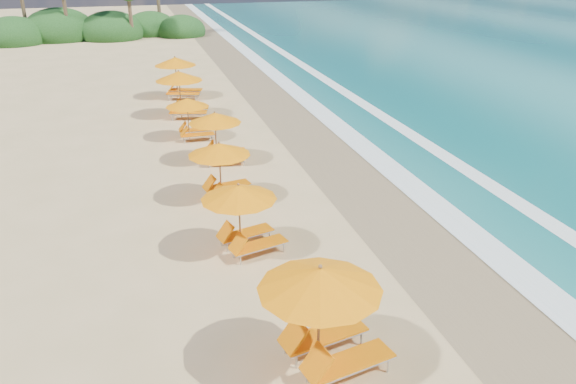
% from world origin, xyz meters
% --- Properties ---
extents(ground, '(160.00, 160.00, 0.00)m').
position_xyz_m(ground, '(0.00, 0.00, 0.00)').
color(ground, tan).
rests_on(ground, ground).
extents(wet_sand, '(4.00, 160.00, 0.01)m').
position_xyz_m(wet_sand, '(4.00, 0.00, 0.01)').
color(wet_sand, '#85724F').
rests_on(wet_sand, ground).
extents(surf_foam, '(4.00, 160.00, 0.01)m').
position_xyz_m(surf_foam, '(6.70, 0.00, 0.03)').
color(surf_foam, white).
rests_on(surf_foam, ground).
extents(station_3, '(3.23, 3.10, 2.66)m').
position_xyz_m(station_3, '(-1.05, -6.86, 1.49)').
color(station_3, olive).
rests_on(station_3, ground).
extents(station_4, '(2.83, 2.74, 2.28)m').
position_xyz_m(station_4, '(-1.70, -1.33, 1.28)').
color(station_4, olive).
rests_on(station_4, ground).
extents(station_5, '(2.73, 2.61, 2.26)m').
position_xyz_m(station_5, '(-1.64, 2.61, 1.27)').
color(station_5, olive).
rests_on(station_5, ground).
extents(station_6, '(2.60, 2.45, 2.26)m').
position_xyz_m(station_6, '(-1.18, 6.54, 1.27)').
color(station_6, olive).
rests_on(station_6, ground).
extents(station_7, '(2.22, 2.05, 2.06)m').
position_xyz_m(station_7, '(-1.97, 10.09, 1.16)').
color(station_7, olive).
rests_on(station_7, ground).
extents(station_8, '(3.14, 3.02, 2.56)m').
position_xyz_m(station_8, '(-1.91, 14.04, 1.43)').
color(station_8, olive).
rests_on(station_8, ground).
extents(station_9, '(3.20, 3.11, 2.54)m').
position_xyz_m(station_9, '(-1.72, 18.36, 1.43)').
color(station_9, olive).
rests_on(station_9, ground).
extents(treeline, '(25.80, 8.80, 9.74)m').
position_xyz_m(treeline, '(-9.94, 45.51, 1.00)').
color(treeline, '#163D14').
rests_on(treeline, ground).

